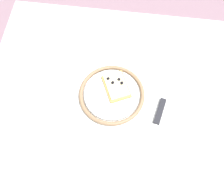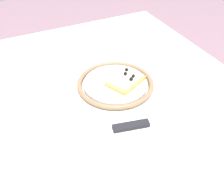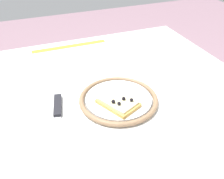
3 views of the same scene
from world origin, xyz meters
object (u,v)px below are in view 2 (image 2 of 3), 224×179
object	(u,v)px
fork	(89,58)
plate	(115,84)
dining_table	(105,123)
pizza_slice_near	(126,80)
knife	(144,124)

from	to	relation	value
fork	plate	bearing A→B (deg)	3.46
dining_table	plate	size ratio (longest dim) A/B	4.20
pizza_slice_near	fork	xyz separation A→B (m)	(-0.19, -0.04, -0.02)
dining_table	plate	world-z (taller)	plate
plate	fork	bearing A→B (deg)	-176.54
pizza_slice_near	knife	size ratio (longest dim) A/B	0.52
knife	plate	bearing A→B (deg)	177.86
pizza_slice_near	fork	distance (m)	0.19
knife	fork	world-z (taller)	knife
plate	knife	xyz separation A→B (m)	(0.17, -0.01, -0.00)
dining_table	plate	bearing A→B (deg)	121.48
plate	knife	distance (m)	0.17
dining_table	plate	xyz separation A→B (m)	(-0.03, 0.05, 0.11)
pizza_slice_near	fork	world-z (taller)	pizza_slice_near
dining_table	knife	xyz separation A→B (m)	(0.14, 0.04, 0.11)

